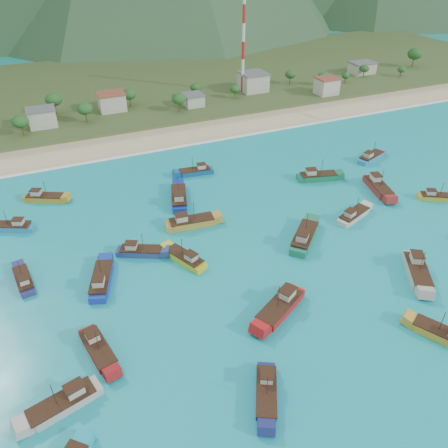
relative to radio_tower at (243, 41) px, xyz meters
name	(u,v)px	position (x,y,z in m)	size (l,w,h in m)	color
ground	(269,279)	(-44.47, -108.00, -21.83)	(600.00, 600.00, 0.00)	#0D9099
beach	(161,137)	(-44.47, -29.00, -21.83)	(400.00, 18.00, 1.20)	beige
land	(122,87)	(-44.47, 32.00, -21.83)	(400.00, 110.00, 2.40)	#385123
surf_line	(169,148)	(-44.47, -38.50, -21.83)	(400.00, 2.50, 0.08)	white
village	(135,102)	(-46.70, -3.79, -17.00)	(219.67, 27.12, 7.59)	beige
vegetation	(138,101)	(-45.92, -4.63, -16.64)	(281.11, 25.90, 9.33)	#235623
radio_tower	(243,41)	(0.00, 0.00, 0.00)	(1.20, 1.20, 40.47)	red
boat_0	(417,271)	(-15.83, -118.83, -20.93)	(9.29, 12.21, 7.15)	#ACA39B
boat_1	(318,177)	(-11.79, -75.71, -21.00)	(11.88, 6.18, 6.73)	#137047
boat_6	(354,216)	(-14.75, -96.24, -21.11)	(10.79, 6.59, 6.14)	beige
boat_9	(44,198)	(-84.33, -57.13, -21.12)	(10.60, 7.32, 6.10)	#B08522
boat_11	(191,223)	(-52.84, -83.47, -20.95)	(12.18, 4.74, 7.02)	#B88A30
boat_12	(266,393)	(-57.69, -131.64, -21.13)	(7.43, 10.47, 6.05)	navy
boat_13	(371,158)	(10.48, -71.47, -21.08)	(11.13, 6.67, 6.32)	teal
boat_14	(179,198)	(-51.88, -71.61, -20.89)	(7.05, 12.99, 7.36)	#0F2796
boat_15	(185,259)	(-58.51, -95.80, -21.12)	(7.09, 10.64, 6.09)	gold
boat_16	(98,349)	(-79.98, -113.07, -21.09)	(5.31, 11.00, 6.25)	maroon
boat_17	(442,335)	(-23.93, -133.63, -21.09)	(7.92, 10.73, 6.24)	gold
boat_18	(436,197)	(11.07, -97.35, -21.24)	(9.37, 6.93, 5.45)	gold
boat_20	(24,281)	(-90.77, -89.51, -21.22)	(4.07, 9.64, 5.52)	navy
boat_22	(12,227)	(-92.48, -68.27, -21.15)	(10.38, 6.76, 5.93)	teal
boat_23	(195,172)	(-42.66, -58.87, -21.15)	(10.32, 4.13, 5.93)	#0E4F87
boat_24	(280,307)	(-46.95, -116.76, -20.89)	(12.63, 9.29, 7.34)	#B21718
boat_26	(304,238)	(-31.05, -99.59, -20.86)	(11.75, 11.60, 7.53)	#1B7251
boat_27	(378,187)	(-0.06, -87.50, -20.91)	(6.48, 12.73, 7.22)	maroon
boat_29	(101,281)	(-76.35, -95.94, -20.99)	(6.86, 11.99, 6.80)	#1533A4
boat_30	(140,252)	(-66.77, -89.58, -21.14)	(10.39, 7.11, 5.97)	navy
boat_31	(64,404)	(-86.48, -121.44, -21.04)	(11.56, 5.99, 6.55)	#B7B0A7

